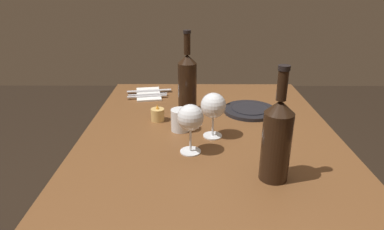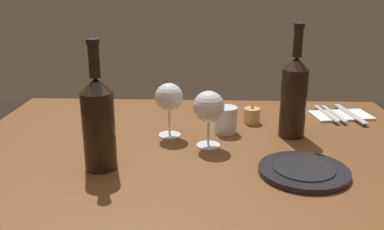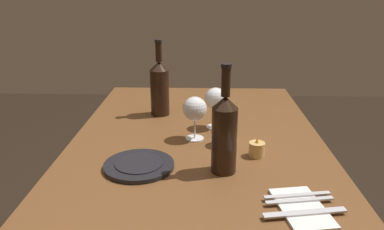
{
  "view_description": "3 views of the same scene",
  "coord_description": "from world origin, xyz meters",
  "px_view_note": "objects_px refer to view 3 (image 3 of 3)",
  "views": [
    {
      "loc": [
        -1.02,
        0.06,
        1.25
      ],
      "look_at": [
        0.01,
        0.06,
        0.83
      ],
      "focal_mm": 31.4,
      "sensor_mm": 36.0,
      "label": 1
    },
    {
      "loc": [
        0.03,
        -1.11,
        1.19
      ],
      "look_at": [
        -0.01,
        0.05,
        0.81
      ],
      "focal_mm": 40.05,
      "sensor_mm": 36.0,
      "label": 2
    },
    {
      "loc": [
        1.32,
        0.02,
        1.29
      ],
      "look_at": [
        0.08,
        -0.02,
        0.85
      ],
      "focal_mm": 36.1,
      "sensor_mm": 36.0,
      "label": 3
    }
  ],
  "objects_px": {
    "wine_bottle": "(160,87)",
    "wine_bottle_second": "(224,132)",
    "fork_inner": "(300,200)",
    "folded_napkin": "(302,208)",
    "water_tumbler": "(227,136)",
    "dinner_plate": "(139,165)",
    "wine_glass_left": "(195,110)",
    "table_knife": "(305,213)",
    "votive_candle": "(257,150)",
    "fork_outer": "(297,195)",
    "wine_glass_right": "(215,99)"
  },
  "relations": [
    {
      "from": "wine_bottle",
      "to": "wine_bottle_second",
      "type": "relative_size",
      "value": 0.97
    },
    {
      "from": "fork_inner",
      "to": "folded_napkin",
      "type": "bearing_deg",
      "value": 0.0
    },
    {
      "from": "water_tumbler",
      "to": "folded_napkin",
      "type": "distance_m",
      "value": 0.43
    },
    {
      "from": "wine_bottle",
      "to": "fork_inner",
      "type": "relative_size",
      "value": 1.76
    },
    {
      "from": "water_tumbler",
      "to": "dinner_plate",
      "type": "bearing_deg",
      "value": -57.47
    },
    {
      "from": "water_tumbler",
      "to": "dinner_plate",
      "type": "height_order",
      "value": "water_tumbler"
    },
    {
      "from": "folded_napkin",
      "to": "water_tumbler",
      "type": "bearing_deg",
      "value": -157.21
    },
    {
      "from": "wine_bottle",
      "to": "dinner_plate",
      "type": "xyz_separation_m",
      "value": [
        0.49,
        -0.01,
        -0.11
      ]
    },
    {
      "from": "wine_glass_left",
      "to": "table_knife",
      "type": "bearing_deg",
      "value": 30.42
    },
    {
      "from": "water_tumbler",
      "to": "votive_candle",
      "type": "distance_m",
      "value": 0.13
    },
    {
      "from": "votive_candle",
      "to": "fork_outer",
      "type": "xyz_separation_m",
      "value": [
        0.26,
        0.07,
        -0.01
      ]
    },
    {
      "from": "votive_candle",
      "to": "fork_outer",
      "type": "distance_m",
      "value": 0.27
    },
    {
      "from": "fork_inner",
      "to": "table_knife",
      "type": "distance_m",
      "value": 0.05
    },
    {
      "from": "folded_napkin",
      "to": "wine_bottle",
      "type": "bearing_deg",
      "value": -148.63
    },
    {
      "from": "wine_glass_left",
      "to": "wine_glass_right",
      "type": "bearing_deg",
      "value": 146.45
    },
    {
      "from": "dinner_plate",
      "to": "wine_glass_left",
      "type": "bearing_deg",
      "value": 144.15
    },
    {
      "from": "wine_glass_right",
      "to": "wine_bottle",
      "type": "height_order",
      "value": "wine_bottle"
    },
    {
      "from": "wine_glass_right",
      "to": "dinner_plate",
      "type": "xyz_separation_m",
      "value": [
        0.34,
        -0.24,
        -0.11
      ]
    },
    {
      "from": "wine_bottle_second",
      "to": "water_tumbler",
      "type": "distance_m",
      "value": 0.21
    },
    {
      "from": "votive_candle",
      "to": "folded_napkin",
      "type": "height_order",
      "value": "votive_candle"
    },
    {
      "from": "dinner_plate",
      "to": "fork_inner",
      "type": "bearing_deg",
      "value": 66.83
    },
    {
      "from": "wine_bottle",
      "to": "water_tumbler",
      "type": "xyz_separation_m",
      "value": [
        0.31,
        0.27,
        -0.09
      ]
    },
    {
      "from": "water_tumbler",
      "to": "table_knife",
      "type": "bearing_deg",
      "value": 21.33
    },
    {
      "from": "wine_bottle",
      "to": "folded_napkin",
      "type": "bearing_deg",
      "value": 31.37
    },
    {
      "from": "water_tumbler",
      "to": "fork_outer",
      "type": "height_order",
      "value": "water_tumbler"
    },
    {
      "from": "votive_candle",
      "to": "dinner_plate",
      "type": "relative_size",
      "value": 0.31
    },
    {
      "from": "wine_bottle",
      "to": "fork_outer",
      "type": "relative_size",
      "value": 1.76
    },
    {
      "from": "fork_outer",
      "to": "table_knife",
      "type": "xyz_separation_m",
      "value": [
        0.08,
        0.0,
        0.0
      ]
    },
    {
      "from": "wine_bottle",
      "to": "fork_outer",
      "type": "bearing_deg",
      "value": 33.27
    },
    {
      "from": "fork_inner",
      "to": "wine_glass_left",
      "type": "bearing_deg",
      "value": -146.4
    },
    {
      "from": "wine_glass_left",
      "to": "fork_inner",
      "type": "xyz_separation_m",
      "value": [
        0.42,
        0.28,
        -0.1
      ]
    },
    {
      "from": "fork_inner",
      "to": "table_knife",
      "type": "relative_size",
      "value": 0.85
    },
    {
      "from": "wine_glass_left",
      "to": "water_tumbler",
      "type": "bearing_deg",
      "value": 65.66
    },
    {
      "from": "wine_glass_right",
      "to": "fork_inner",
      "type": "distance_m",
      "value": 0.58
    },
    {
      "from": "wine_bottle_second",
      "to": "water_tumbler",
      "type": "xyz_separation_m",
      "value": [
        -0.19,
        0.02,
        -0.09
      ]
    },
    {
      "from": "water_tumbler",
      "to": "fork_outer",
      "type": "relative_size",
      "value": 0.44
    },
    {
      "from": "wine_glass_left",
      "to": "wine_glass_right",
      "type": "xyz_separation_m",
      "value": [
        -0.11,
        0.08,
        0.0
      ]
    },
    {
      "from": "wine_glass_right",
      "to": "votive_candle",
      "type": "relative_size",
      "value": 2.38
    },
    {
      "from": "wine_bottle_second",
      "to": "votive_candle",
      "type": "bearing_deg",
      "value": 133.16
    },
    {
      "from": "wine_bottle_second",
      "to": "folded_napkin",
      "type": "height_order",
      "value": "wine_bottle_second"
    },
    {
      "from": "folded_napkin",
      "to": "wine_glass_right",
      "type": "bearing_deg",
      "value": -160.09
    },
    {
      "from": "table_knife",
      "to": "wine_glass_right",
      "type": "bearing_deg",
      "value": -161.03
    },
    {
      "from": "dinner_plate",
      "to": "fork_inner",
      "type": "relative_size",
      "value": 1.2
    },
    {
      "from": "wine_glass_right",
      "to": "dinner_plate",
      "type": "bearing_deg",
      "value": -35.09
    },
    {
      "from": "wine_bottle",
      "to": "fork_inner",
      "type": "bearing_deg",
      "value": 32.3
    },
    {
      "from": "folded_napkin",
      "to": "fork_outer",
      "type": "xyz_separation_m",
      "value": [
        -0.05,
        0.0,
        0.01
      ]
    },
    {
      "from": "wine_glass_right",
      "to": "votive_candle",
      "type": "distance_m",
      "value": 0.3
    },
    {
      "from": "water_tumbler",
      "to": "fork_inner",
      "type": "bearing_deg",
      "value": 24.17
    },
    {
      "from": "wine_bottle_second",
      "to": "table_knife",
      "type": "bearing_deg",
      "value": 39.14
    },
    {
      "from": "fork_inner",
      "to": "table_knife",
      "type": "bearing_deg",
      "value": 0.0
    }
  ]
}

